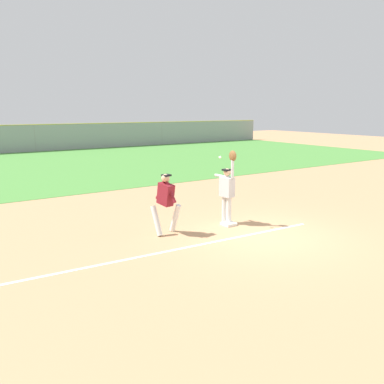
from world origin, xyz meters
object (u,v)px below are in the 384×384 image
(baseball, at_px, (220,157))
(parked_car_red, at_px, (8,141))
(first_base, at_px, (229,224))
(runner, at_px, (166,200))
(parked_car_silver, at_px, (66,138))
(fielder, at_px, (227,188))

(baseball, relative_size, parked_car_red, 0.02)
(first_base, relative_size, baseball, 5.14)
(runner, height_order, parked_car_silver, runner)
(fielder, bearing_deg, baseball, 13.16)
(parked_car_silver, bearing_deg, parked_car_red, 175.28)
(parked_car_red, bearing_deg, first_base, -93.43)
(fielder, relative_size, runner, 1.33)
(fielder, bearing_deg, runner, -8.89)
(fielder, height_order, parked_car_red, fielder)
(parked_car_silver, bearing_deg, fielder, -103.56)
(parked_car_red, xyz_separation_m, parked_car_silver, (5.27, 0.13, 0.00))
(first_base, relative_size, runner, 0.22)
(parked_car_red, relative_size, parked_car_silver, 1.00)
(first_base, relative_size, fielder, 0.17)
(runner, distance_m, parked_car_red, 30.00)
(first_base, xyz_separation_m, runner, (-2.02, 0.31, 0.96))
(runner, height_order, parked_car_red, runner)
(first_base, xyz_separation_m, parked_car_silver, (4.03, 30.43, 0.63))
(fielder, relative_size, parked_car_silver, 0.50)
(fielder, distance_m, parked_car_silver, 30.52)
(parked_car_red, bearing_deg, parked_car_silver, -4.39)
(baseball, bearing_deg, parked_car_silver, 81.83)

